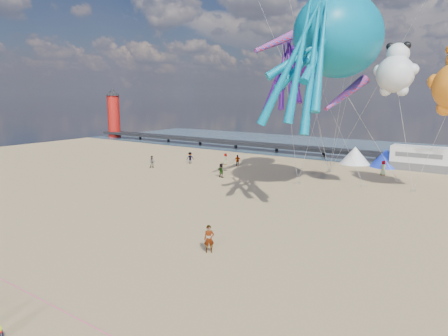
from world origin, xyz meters
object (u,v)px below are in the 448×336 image
Objects in this scene: tent_blue at (386,158)px; beachgoer_1 at (152,162)px; beachgoer_6 at (383,168)px; windsock_mid at (346,94)px; sandbag_c at (413,191)px; motorhome_0 at (420,158)px; sandbag_e at (329,172)px; windsock_right at (305,56)px; tent_white at (355,155)px; beachgoer_4 at (221,171)px; standing_person at (209,239)px; lighthouse at (114,117)px; beachgoer_3 at (238,161)px; kite_octopus_purple at (308,59)px; sandbag_a at (298,183)px; kite_octopus_teal at (339,36)px; sandbag_b at (364,186)px; windsock_left at (282,40)px; sandbag_d at (397,180)px; beachgoer_0 at (225,159)px; kite_panda at (395,74)px; beachgoer_2 at (190,158)px.

beachgoer_1 is (-24.34, -18.08, -0.40)m from tent_blue.
beachgoer_6 is 14.16m from windsock_mid.
motorhome_0 is at bearing 97.09° from sandbag_c.
sandbag_e is 0.11× the size of windsock_right.
beachgoer_4 is (-9.69, -17.76, -0.39)m from tent_white.
lighthouse is at bearing 106.94° from standing_person.
windsock_right is at bearing -23.50° from lighthouse.
kite_octopus_purple reaches higher than beachgoer_3.
lighthouse is 56.72m from sandbag_a.
lighthouse is 62.89m from kite_octopus_teal.
beachgoer_3 reaches higher than sandbag_b.
sandbag_a is (19.26, 2.15, -0.69)m from beachgoer_1.
beachgoer_3 is 19.03m from windsock_left.
beachgoer_3 is 3.03× the size of sandbag_d.
lighthouse is 54.96m from sandbag_e.
beachgoer_0 is at bearing -174.14° from sandbag_d.
kite_panda reaches higher than sandbag_d.
windsock_left is at bearing -46.27° from beachgoer_1.
beachgoer_3 is 0.32× the size of windsock_right.
lighthouse is 18.00× the size of sandbag_b.
kite_octopus_purple is 1.42× the size of windsock_left.
kite_octopus_teal reaches higher than lighthouse.
sandbag_d is 19.99m from windsock_left.
sandbag_d is (61.23, -12.32, -4.39)m from lighthouse.
lighthouse is 18.00× the size of sandbag_e.
sandbag_d is at bearing -23.91° from beachgoer_1.
tent_blue is 19.22m from kite_panda.
lighthouse is at bearing 147.90° from kite_panda.
tent_white is at bearing 127.19° from sandbag_c.
motorhome_0 reaches higher than tent_white.
motorhome_0 is 6.56m from beachgoer_6.
kite_octopus_purple reaches higher than sandbag_c.
lighthouse is 1.63× the size of kite_panda.
sandbag_b and sandbag_e have the same top height.
sandbag_b is (-0.13, -7.25, -0.76)m from beachgoer_6.
sandbag_c is at bearing 6.33° from sandbag_b.
tent_blue is at bearing -117.49° from beachgoer_4.
sandbag_a is at bearing -20.64° from lighthouse.
windsock_left reaches higher than sandbag_a.
beachgoer_3 is at bearing 174.40° from windsock_mid.
windsock_left is (10.31, -8.35, 13.64)m from beachgoer_3.
beachgoer_0 is 21.49m from sandbag_d.
sandbag_d is 7.81m from sandbag_e.
kite_panda is at bearing 126.59° from beachgoer_3.
sandbag_d is at bearing 148.54° from beachgoer_3.
tent_blue is 13.83m from sandbag_c.
beachgoer_2 is at bearing -174.80° from windsock_mid.
kite_octopus_teal is at bearing -102.77° from motorhome_0.
motorhome_0 reaches higher than sandbag_b.
windsock_mid reaches higher than beachgoer_1.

